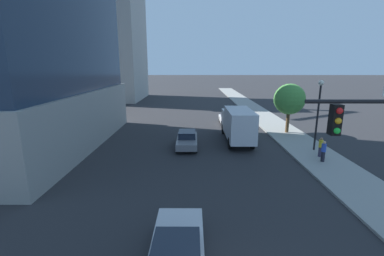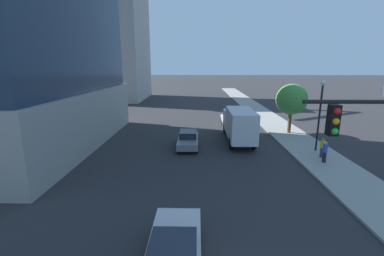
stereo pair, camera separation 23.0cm
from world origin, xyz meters
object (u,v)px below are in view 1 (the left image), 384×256
(pedestrian_yellow_shirt, at_px, (321,147))
(pedestrian_blue_shirt, at_px, (323,151))
(street_tree, at_px, (289,99))
(car_gray, at_px, (187,139))
(box_truck, at_px, (238,123))
(car_white, at_px, (227,119))
(construction_building, at_px, (111,27))
(street_lamp, at_px, (319,105))
(car_silver, at_px, (178,248))

(pedestrian_yellow_shirt, relative_size, pedestrian_blue_shirt, 0.98)
(street_tree, xyz_separation_m, car_gray, (-10.87, -4.96, -3.06))
(box_truck, relative_size, pedestrian_blue_shirt, 4.82)
(street_tree, bearing_deg, pedestrian_blue_shirt, -92.38)
(car_white, bearing_deg, car_gray, -116.58)
(construction_building, xyz_separation_m, street_lamp, (27.91, -36.70, -11.08))
(car_gray, relative_size, car_white, 1.13)
(pedestrian_yellow_shirt, bearing_deg, street_tree, 89.56)
(box_truck, relative_size, pedestrian_yellow_shirt, 4.90)
(car_silver, bearing_deg, car_white, 78.74)
(street_tree, relative_size, car_white, 1.31)
(street_lamp, height_order, box_truck, street_lamp)
(car_silver, relative_size, pedestrian_blue_shirt, 2.64)
(street_lamp, relative_size, car_white, 1.48)
(street_tree, relative_size, box_truck, 0.68)
(car_gray, distance_m, car_white, 10.90)
(construction_building, distance_m, car_gray, 41.84)
(box_truck, height_order, pedestrian_blue_shirt, box_truck)
(street_lamp, distance_m, car_silver, 17.83)
(street_lamp, relative_size, car_gray, 1.31)
(construction_building, xyz_separation_m, car_gray, (16.79, -35.50, -14.41))
(car_silver, height_order, pedestrian_blue_shirt, pedestrian_blue_shirt)
(street_lamp, bearing_deg, construction_building, 127.26)
(street_tree, bearing_deg, construction_building, 132.16)
(street_lamp, height_order, car_white, street_lamp)
(car_white, distance_m, box_truck, 8.07)
(box_truck, xyz_separation_m, pedestrian_yellow_shirt, (5.93, -4.72, -0.90))
(street_tree, height_order, car_silver, street_tree)
(street_lamp, xyz_separation_m, pedestrian_blue_shirt, (-0.63, -2.89, -3.09))
(street_lamp, xyz_separation_m, street_tree, (-0.25, 6.15, -0.27))
(construction_building, height_order, car_white, construction_building)
(construction_building, height_order, car_gray, construction_building)
(pedestrian_blue_shirt, bearing_deg, construction_building, 124.58)
(construction_building, bearing_deg, pedestrian_blue_shirt, -55.42)
(construction_building, xyz_separation_m, box_truck, (21.67, -33.75, -13.28))
(construction_building, xyz_separation_m, car_silver, (16.79, -50.24, -14.38))
(car_white, bearing_deg, street_lamp, -60.28)
(street_lamp, bearing_deg, car_gray, 173.86)
(street_tree, height_order, box_truck, street_tree)
(street_tree, distance_m, car_silver, 22.70)
(street_lamp, relative_size, car_silver, 1.40)
(car_silver, bearing_deg, car_gray, 90.00)
(car_gray, bearing_deg, pedestrian_blue_shirt, -21.27)
(pedestrian_blue_shirt, bearing_deg, street_tree, 87.62)
(construction_building, bearing_deg, pedestrian_yellow_shirt, -54.34)
(pedestrian_yellow_shirt, bearing_deg, box_truck, 141.48)
(construction_building, height_order, street_lamp, construction_building)
(street_lamp, distance_m, car_gray, 11.67)
(pedestrian_yellow_shirt, bearing_deg, car_silver, -132.55)
(car_silver, relative_size, car_white, 1.05)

